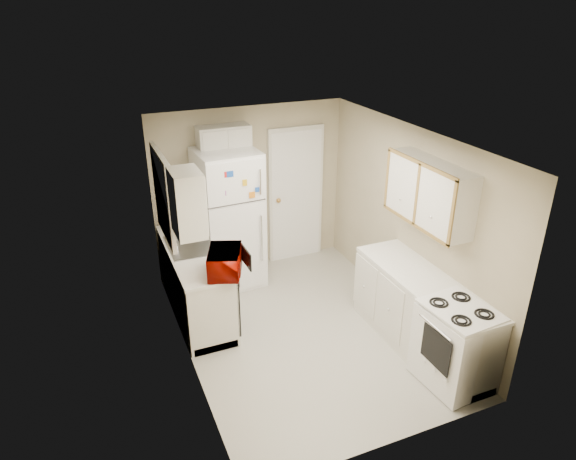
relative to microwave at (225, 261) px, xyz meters
name	(u,v)px	position (x,y,z in m)	size (l,w,h in m)	color
floor	(304,330)	(0.89, -0.20, -1.05)	(3.80, 3.80, 0.00)	beige
ceiling	(307,139)	(0.89, -0.20, 1.35)	(3.80, 3.80, 0.00)	white
wall_left	(182,266)	(-0.51, -0.20, 0.15)	(3.80, 3.80, 0.00)	#B6AB8D
wall_right	(409,224)	(2.29, -0.20, 0.15)	(3.80, 3.80, 0.00)	#B6AB8D
wall_back	(250,189)	(0.89, 1.70, 0.15)	(2.80, 2.80, 0.00)	#B6AB8D
wall_front	(401,337)	(0.89, -2.10, 0.15)	(2.80, 2.80, 0.00)	#B6AB8D
left_counter	(196,282)	(-0.21, 0.70, -0.60)	(0.60, 1.80, 0.90)	silver
dishwasher	(232,298)	(0.08, 0.10, -0.56)	(0.03, 0.58, 0.72)	black
sink	(190,248)	(-0.21, 0.85, -0.19)	(0.54, 0.74, 0.16)	gray
microwave	(225,261)	(0.00, 0.00, 0.00)	(0.29, 0.52, 0.34)	#950A00
soap_bottle	(179,226)	(-0.26, 1.26, -0.05)	(0.09, 0.10, 0.21)	white
window_blinds	(164,196)	(-0.47, 0.85, 0.55)	(0.10, 0.98, 1.08)	silver
upper_cabinet_left	(187,203)	(-0.36, 0.02, 0.75)	(0.30, 0.45, 0.70)	silver
refrigerator	(229,219)	(0.45, 1.32, -0.09)	(0.79, 0.77, 1.93)	white
cabinet_over_fridge	(224,140)	(0.49, 1.55, 0.95)	(0.70, 0.30, 0.40)	silver
interior_door	(296,195)	(1.59, 1.66, -0.03)	(0.86, 0.06, 2.08)	white
right_counter	(421,314)	(1.99, -1.00, -0.60)	(0.60, 2.00, 0.90)	silver
stove	(455,348)	(1.95, -1.63, -0.61)	(0.58, 0.72, 0.87)	white
upper_cabinet_right	(429,193)	(2.14, -0.70, 0.75)	(0.30, 1.20, 0.70)	silver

